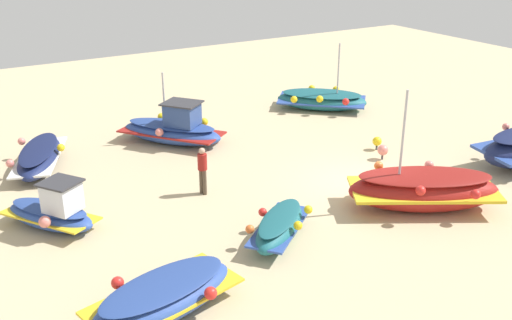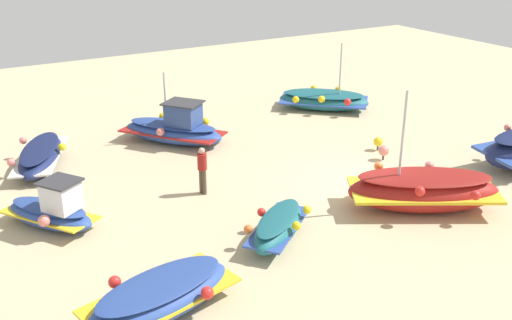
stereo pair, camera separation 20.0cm
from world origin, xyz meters
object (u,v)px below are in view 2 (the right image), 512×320
fishing_boat_1 (278,226)px  fishing_boat_3 (174,129)px  fishing_boat_6 (423,190)px  fishing_boat_7 (161,295)px  fishing_boat_5 (52,211)px  mooring_buoy_0 (378,142)px  person_walking (202,167)px  fishing_boat_0 (41,156)px  mooring_buoy_1 (384,151)px  fishing_boat_4 (324,100)px

fishing_boat_1 → fishing_boat_3: bearing=-132.3°
fishing_boat_6 → fishing_boat_7: size_ratio=1.24×
fishing_boat_5 → fishing_boat_6: size_ratio=0.64×
fishing_boat_6 → mooring_buoy_0: 5.30m
fishing_boat_5 → person_walking: (-4.96, 0.20, 0.44)m
fishing_boat_0 → mooring_buoy_0: 13.21m
fishing_boat_0 → fishing_boat_1: size_ratio=1.46×
fishing_boat_0 → mooring_buoy_1: bearing=-94.7°
mooring_buoy_1 → fishing_boat_3: bearing=-43.8°
mooring_buoy_1 → mooring_buoy_0: bearing=-119.9°
mooring_buoy_1 → fishing_boat_7: bearing=22.6°
fishing_boat_1 → fishing_boat_3: fishing_boat_3 is taller
fishing_boat_0 → fishing_boat_4: (-13.63, -0.53, 0.02)m
mooring_buoy_0 → fishing_boat_6: bearing=64.0°
fishing_boat_4 → mooring_buoy_0: (1.47, 5.69, -0.11)m
fishing_boat_1 → fishing_boat_4: size_ratio=0.67×
fishing_boat_4 → mooring_buoy_1: (1.99, 6.60, -0.08)m
fishing_boat_3 → fishing_boat_6: 10.75m
fishing_boat_3 → mooring_buoy_0: 8.43m
fishing_boat_4 → fishing_boat_5: bearing=64.0°
fishing_boat_6 → mooring_buoy_1: fishing_boat_6 is taller
mooring_buoy_0 → mooring_buoy_1: (0.52, 0.91, 0.03)m
fishing_boat_3 → fishing_boat_5: fishing_boat_3 is taller
fishing_boat_3 → fishing_boat_7: (4.87, 10.57, -0.14)m
fishing_boat_4 → person_walking: (9.38, 5.79, 0.50)m
fishing_boat_4 → mooring_buoy_1: size_ratio=7.43×
mooring_buoy_0 → mooring_buoy_1: 1.05m
fishing_boat_3 → fishing_boat_4: bearing=57.0°
fishing_boat_0 → mooring_buoy_1: 13.13m
fishing_boat_5 → person_walking: size_ratio=1.96×
fishing_boat_1 → mooring_buoy_0: fishing_boat_1 is taller
fishing_boat_4 → fishing_boat_7: size_ratio=1.09×
mooring_buoy_0 → mooring_buoy_1: size_ratio=0.92×
fishing_boat_0 → fishing_boat_5: size_ratio=1.34×
mooring_buoy_0 → fishing_boat_4: bearing=-104.5°
mooring_buoy_0 → mooring_buoy_1: bearing=60.1°
mooring_buoy_0 → mooring_buoy_1: mooring_buoy_1 is taller
fishing_boat_3 → mooring_buoy_0: size_ratio=8.30×
fishing_boat_0 → mooring_buoy_0: fishing_boat_0 is taller
fishing_boat_4 → fishing_boat_6: fishing_boat_6 is taller
fishing_boat_4 → person_walking: bearing=74.4°
mooring_buoy_0 → fishing_boat_3: bearing=-36.8°
fishing_boat_3 → mooring_buoy_1: (-6.22, 5.96, -0.21)m
fishing_boat_5 → fishing_boat_6: fishing_boat_6 is taller
fishing_boat_0 → fishing_boat_4: 13.64m
fishing_boat_0 → mooring_buoy_1: (-11.64, 6.07, -0.06)m
fishing_boat_1 → fishing_boat_7: bearing=-19.1°
fishing_boat_0 → fishing_boat_1: fishing_boat_0 is taller
fishing_boat_3 → fishing_boat_5: size_ratio=1.40×
fishing_boat_0 → fishing_boat_4: fishing_boat_4 is taller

